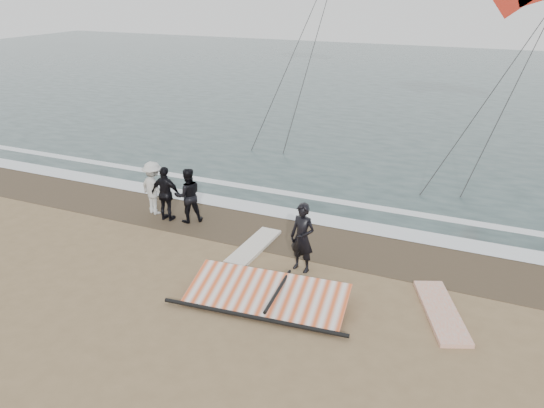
{
  "coord_description": "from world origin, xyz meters",
  "views": [
    {
      "loc": [
        5.07,
        -9.28,
        7.24
      ],
      "look_at": [
        -0.37,
        3.0,
        1.6
      ],
      "focal_mm": 35.0,
      "sensor_mm": 36.0,
      "label": 1
    }
  ],
  "objects_px": {
    "sail_rig": "(267,294)",
    "man_main": "(302,238)",
    "board_white": "(441,311)",
    "board_cream": "(254,246)"
  },
  "relations": [
    {
      "from": "board_white",
      "to": "sail_rig",
      "type": "bearing_deg",
      "value": 173.82
    },
    {
      "from": "sail_rig",
      "to": "man_main",
      "type": "bearing_deg",
      "value": 82.08
    },
    {
      "from": "man_main",
      "to": "sail_rig",
      "type": "distance_m",
      "value": 1.95
    },
    {
      "from": "sail_rig",
      "to": "board_white",
      "type": "bearing_deg",
      "value": 16.2
    },
    {
      "from": "man_main",
      "to": "board_cream",
      "type": "distance_m",
      "value": 2.06
    },
    {
      "from": "board_cream",
      "to": "sail_rig",
      "type": "xyz_separation_m",
      "value": [
        1.49,
        -2.38,
        0.14
      ]
    },
    {
      "from": "man_main",
      "to": "board_white",
      "type": "bearing_deg",
      "value": 2.49
    },
    {
      "from": "board_white",
      "to": "sail_rig",
      "type": "height_order",
      "value": "sail_rig"
    },
    {
      "from": "man_main",
      "to": "board_cream",
      "type": "height_order",
      "value": "man_main"
    },
    {
      "from": "board_cream",
      "to": "sail_rig",
      "type": "bearing_deg",
      "value": -56.77
    }
  ]
}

